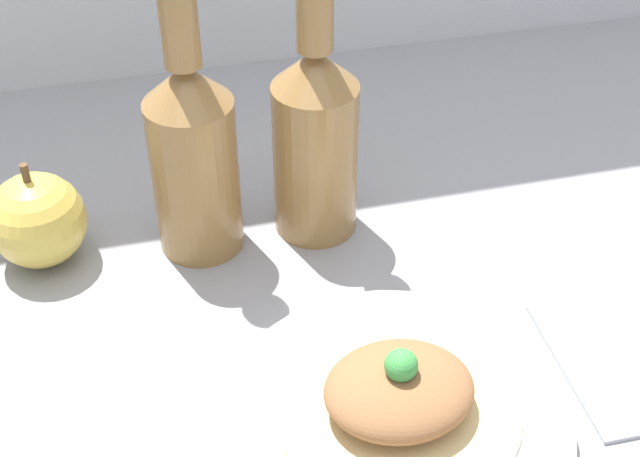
{
  "coord_description": "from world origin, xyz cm",
  "views": [
    {
      "loc": [
        -7.55,
        -42.58,
        51.97
      ],
      "look_at": [
        5.03,
        8.04,
        9.48
      ],
      "focal_mm": 50.0,
      "sensor_mm": 36.0,
      "label": 1
    }
  ],
  "objects_px": {
    "cider_bottle_left": "(193,149)",
    "apple": "(37,220)",
    "plate": "(397,416)",
    "plated_food": "(399,394)",
    "cider_bottle_right": "(315,132)"
  },
  "relations": [
    {
      "from": "plated_food",
      "to": "cider_bottle_left",
      "type": "bearing_deg",
      "value": 113.84
    },
    {
      "from": "apple",
      "to": "cider_bottle_left",
      "type": "bearing_deg",
      "value": -4.86
    },
    {
      "from": "plate",
      "to": "cider_bottle_right",
      "type": "relative_size",
      "value": 0.93
    },
    {
      "from": "cider_bottle_left",
      "to": "apple",
      "type": "bearing_deg",
      "value": 175.14
    },
    {
      "from": "cider_bottle_left",
      "to": "cider_bottle_right",
      "type": "xyz_separation_m",
      "value": [
        0.11,
        0.0,
        0.0
      ]
    },
    {
      "from": "cider_bottle_left",
      "to": "cider_bottle_right",
      "type": "distance_m",
      "value": 0.11
    },
    {
      "from": "plate",
      "to": "apple",
      "type": "relative_size",
      "value": 2.52
    },
    {
      "from": "apple",
      "to": "plate",
      "type": "bearing_deg",
      "value": -46.0
    },
    {
      "from": "cider_bottle_left",
      "to": "apple",
      "type": "distance_m",
      "value": 0.15
    },
    {
      "from": "plated_food",
      "to": "cider_bottle_left",
      "type": "xyz_separation_m",
      "value": [
        -0.11,
        0.24,
        0.07
      ]
    },
    {
      "from": "plated_food",
      "to": "cider_bottle_right",
      "type": "height_order",
      "value": "cider_bottle_right"
    },
    {
      "from": "cider_bottle_right",
      "to": "apple",
      "type": "height_order",
      "value": "cider_bottle_right"
    },
    {
      "from": "plate",
      "to": "plated_food",
      "type": "xyz_separation_m",
      "value": [
        0.0,
        0.0,
        0.02
      ]
    },
    {
      "from": "cider_bottle_left",
      "to": "apple",
      "type": "height_order",
      "value": "cider_bottle_left"
    },
    {
      "from": "cider_bottle_right",
      "to": "apple",
      "type": "relative_size",
      "value": 2.7
    }
  ]
}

